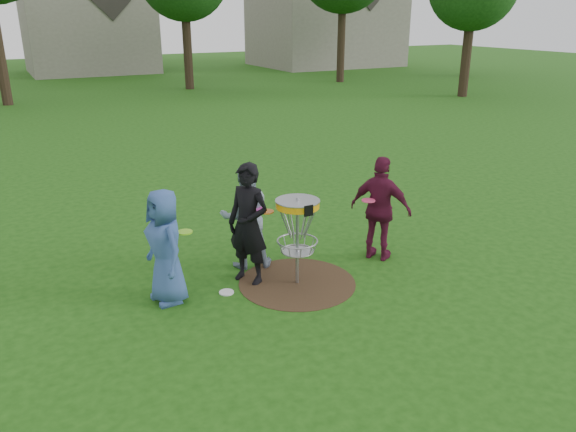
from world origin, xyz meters
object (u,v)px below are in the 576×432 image
player_blue (165,247)px  player_grey (246,217)px  disc_golf_basket (298,221)px  player_maroon (381,209)px  player_black (248,224)px

player_blue → player_grey: player_grey is taller
player_blue → disc_golf_basket: player_blue is taller
disc_golf_basket → player_blue: bearing=168.2°
player_maroon → disc_golf_basket: 1.68m
player_grey → disc_golf_basket: player_grey is taller
player_blue → player_black: player_black is taller
player_maroon → player_grey: bearing=35.5°
player_blue → player_black: size_ratio=0.90×
player_maroon → player_black: bearing=49.8°
player_grey → disc_golf_basket: (0.42, -0.96, 0.17)m
player_grey → player_blue: bearing=37.0°
player_black → player_grey: bearing=128.7°
player_blue → player_maroon: bearing=78.4°
player_blue → disc_golf_basket: bearing=70.0°
player_blue → player_grey: (1.48, 0.56, 0.01)m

